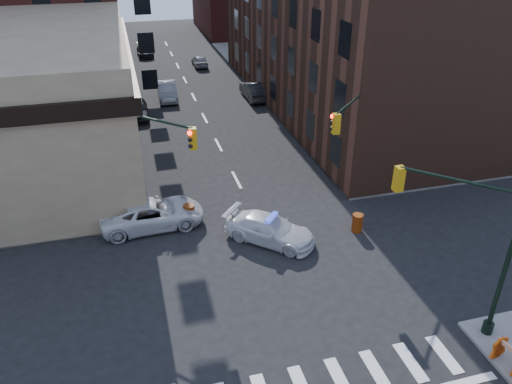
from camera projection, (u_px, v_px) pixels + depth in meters
ground at (283, 271)px, 24.51m from camera, size 140.00×140.00×0.00m
sidewalk_ne at (385, 67)px, 57.43m from camera, size 34.00×54.50×0.15m
commercial_row_ne at (348, 26)px, 43.12m from camera, size 14.00×34.00×14.00m
signal_pole_se at (482, 235)px, 19.00m from camera, size 5.40×5.27×8.00m
signal_pole_nw at (145, 159)px, 25.57m from camera, size 3.58×3.67×8.00m
signal_pole_ne at (354, 136)px, 28.28m from camera, size 3.67×3.58×8.00m
tree_ne_near at (275, 61)px, 46.51m from camera, size 3.00×3.00×4.85m
tree_ne_far at (253, 43)px, 53.26m from camera, size 3.00×3.00×4.85m
police_car at (270, 229)px, 26.43m from camera, size 4.99×4.78×1.43m
pickup at (152, 214)px, 27.69m from camera, size 5.83×2.92×1.58m
parked_car_wnear at (138, 109)px, 42.90m from camera, size 1.83×4.40×1.49m
parked_car_wfar at (167, 91)px, 47.20m from camera, size 1.86×4.91×1.60m
parked_car_wdeep at (145, 50)px, 62.09m from camera, size 1.92×4.66×1.35m
parked_car_enear at (254, 90)px, 47.33m from camera, size 1.79×4.97×1.63m
parked_car_efar at (200, 60)px, 57.83m from camera, size 1.57×3.86×1.31m
pedestrian_a at (137, 193)px, 29.24m from camera, size 0.69×0.50×1.75m
pedestrian_b at (15, 223)px, 26.33m from camera, size 1.06×0.92×1.88m
pedestrian_c at (62, 214)px, 27.41m from camera, size 0.97×0.55×1.57m
barrel_road at (357, 223)px, 27.35m from camera, size 0.71×0.71×1.05m
barrel_bank at (189, 214)px, 28.09m from camera, size 0.79×0.79×1.14m
barricade_se_a at (509, 356)px, 18.93m from camera, size 0.87×1.34×0.93m
barricade_nw_a at (129, 211)px, 28.32m from camera, size 1.31×0.84×0.91m
barricade_nw_b at (56, 217)px, 27.66m from camera, size 1.35×0.80×0.96m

